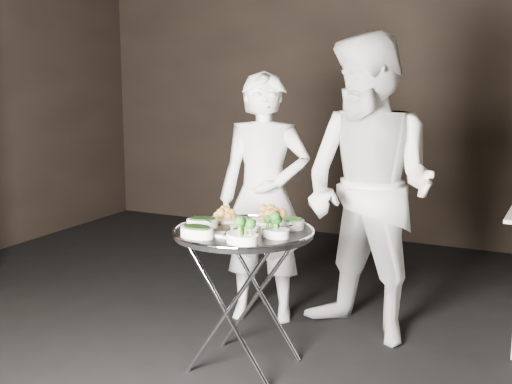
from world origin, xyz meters
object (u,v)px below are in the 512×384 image
at_px(waiter_right, 369,189).
at_px(serving_tray, 244,232).
at_px(tray_stand, 244,293).
at_px(waiter_left, 264,198).

bearing_deg(waiter_right, serving_tray, -103.46).
relative_size(serving_tray, waiter_right, 0.42).
distance_m(tray_stand, waiter_right, 0.98).
distance_m(waiter_left, waiter_right, 0.71).
distance_m(serving_tray, waiter_right, 0.86).
bearing_deg(waiter_left, tray_stand, -90.07).
bearing_deg(tray_stand, waiter_right, 56.76).
height_order(tray_stand, serving_tray, serving_tray).
height_order(waiter_left, waiter_right, waiter_right).
bearing_deg(waiter_left, waiter_right, -19.75).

